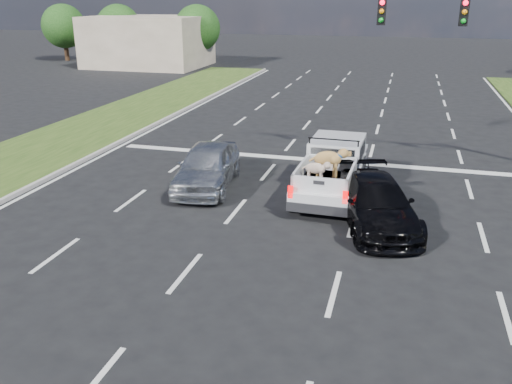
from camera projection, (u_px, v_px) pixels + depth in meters
The scene contains 11 objects.
ground at pixel (257, 283), 12.30m from camera, with size 160.00×160.00×0.00m, color black.
road_markings at pixel (308, 189), 18.24m from camera, with size 17.75×60.00×0.01m.
grass_median_left at pixel (7, 166), 20.57m from camera, with size 5.00×60.00×0.10m, color #284414.
curb_left at pixel (63, 170), 19.96m from camera, with size 0.15×60.00×0.14m, color #9D9590.
building_left at pixel (149, 41), 49.13m from camera, with size 10.00×8.00×4.40m, color #C6B397.
tree_far_a at pixel (64, 26), 53.05m from camera, with size 4.20×4.20×5.40m.
tree_far_b at pixel (119, 27), 51.57m from camera, with size 4.20×4.20×5.40m.
tree_far_c at pixel (197, 28), 49.58m from camera, with size 4.20×4.20×5.40m.
pickup_truck at pixel (332, 168), 17.56m from camera, with size 1.95×4.95×1.84m.
silver_sedan at pixel (207, 166), 18.20m from camera, with size 1.76×4.37×1.49m, color silver.
black_coupe at pixel (376, 203), 15.20m from camera, with size 1.84×4.53×1.32m, color black.
Camera 1 is at (2.84, -10.47, 6.15)m, focal length 38.00 mm.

